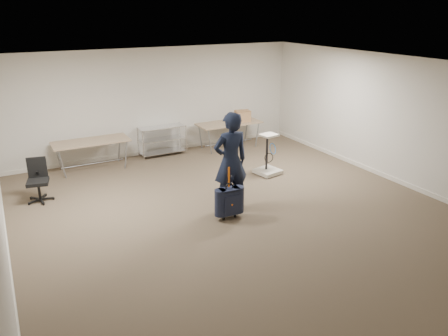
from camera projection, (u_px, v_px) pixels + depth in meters
ground at (241, 216)px, 8.31m from camera, size 9.00×9.00×0.00m
room_shell at (209, 189)px, 9.44m from camera, size 8.00×9.00×9.00m
folding_table_left at (91, 143)px, 10.51m from camera, size 1.80×0.75×0.73m
folding_table_right at (229, 124)px, 12.19m from camera, size 1.80×0.75×0.73m
wire_shelf at (162, 139)px, 11.64m from camera, size 1.22×0.47×0.80m
person at (231, 161)px, 8.37m from camera, size 0.72×0.49×1.94m
suitcase at (229, 201)px, 8.13m from camera, size 0.39×0.24×1.02m
office_chair at (39, 188)px, 8.93m from camera, size 0.54×0.54×0.89m
equipment_cart at (268, 164)px, 10.36m from camera, size 0.62×0.62×0.99m
cardboard_box at (243, 116)px, 12.27m from camera, size 0.46×0.38×0.31m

